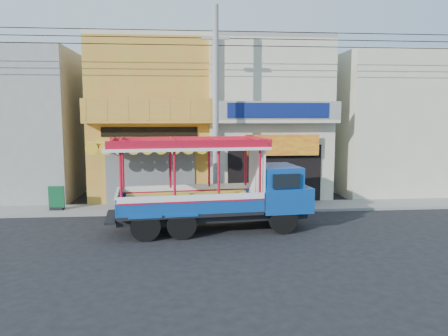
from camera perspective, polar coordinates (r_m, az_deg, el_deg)
The scene contains 12 objects.
ground at distance 16.59m, azimuth 3.26°, elevation -8.25°, with size 90.00×90.00×0.00m, color black.
sidewalk at distance 20.43m, azimuth 1.60°, elevation -5.15°, with size 30.00×2.00×0.12m, color slate.
shophouse_left at distance 23.85m, azimuth -9.16°, elevation 6.32°, with size 6.00×7.50×8.24m.
shophouse_right at distance 24.19m, azimuth 5.25°, elevation 6.38°, with size 6.00×6.75×8.24m.
party_pilaster at distance 20.73m, azimuth -1.40°, elevation 6.01°, with size 0.35×0.30×8.00m, color beige.
filler_building_left at distance 25.34m, azimuth -25.20°, elevation 5.08°, with size 6.00×6.00×7.60m, color gray.
filler_building_right at distance 26.41m, azimuth 20.41°, elevation 5.36°, with size 6.00×6.00×7.60m, color beige.
utility_pole at distance 19.20m, azimuth -0.65°, elevation 9.01°, with size 28.00×0.26×9.00m.
songthaew_truck at distance 16.47m, azimuth 0.16°, elevation -2.35°, with size 7.69×3.16×3.49m.
green_sign at distance 20.91m, azimuth -21.02°, elevation -3.91°, with size 0.70×0.36×1.07m.
potted_plant_a at distance 20.98m, azimuth 6.15°, elevation -3.12°, with size 1.02×0.88×1.13m, color #1C5117.
potted_plant_b at distance 20.50m, azimuth 10.37°, elevation -3.80°, with size 0.48×0.39×0.87m, color #1C5117.
Camera 1 is at (-2.38, -15.83, 4.37)m, focal length 35.00 mm.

